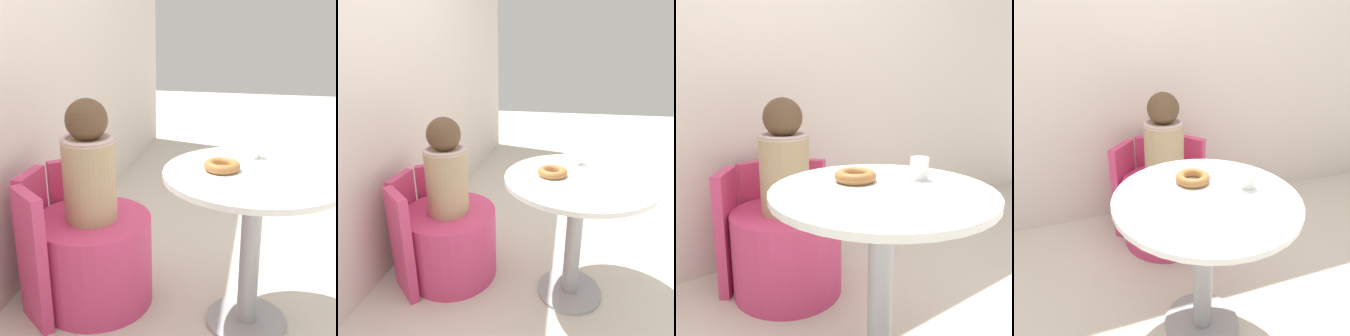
{
  "view_description": "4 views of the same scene",
  "coord_description": "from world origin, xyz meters",
  "views": [
    {
      "loc": [
        -1.7,
        -0.03,
        1.31
      ],
      "look_at": [
        0.14,
        0.37,
        0.67
      ],
      "focal_mm": 50.0,
      "sensor_mm": 36.0,
      "label": 1
    },
    {
      "loc": [
        -1.33,
        0.07,
        1.25
      ],
      "look_at": [
        0.13,
        0.38,
        0.7
      ],
      "focal_mm": 32.0,
      "sensor_mm": 36.0,
      "label": 2
    },
    {
      "loc": [
        -0.76,
        -0.89,
        1.06
      ],
      "look_at": [
        0.16,
        0.31,
        0.7
      ],
      "focal_mm": 42.0,
      "sensor_mm": 36.0,
      "label": 3
    },
    {
      "loc": [
        -0.38,
        -1.02,
        1.34
      ],
      "look_at": [
        0.11,
        0.41,
        0.63
      ],
      "focal_mm": 35.0,
      "sensor_mm": 36.0,
      "label": 4
    }
  ],
  "objects": [
    {
      "name": "back_wall",
      "position": [
        0.0,
        1.13,
        1.2
      ],
      "size": [
        6.0,
        0.06,
        2.4
      ],
      "color": "silver",
      "rests_on": "ground_plane"
    },
    {
      "name": "tub_chair",
      "position": [
        0.11,
        0.71,
        0.21
      ],
      "size": [
        0.53,
        0.53,
        0.42
      ],
      "color": "#D13D70",
      "rests_on": "ground_plane"
    },
    {
      "name": "round_table",
      "position": [
        0.07,
        0.0,
        0.53
      ],
      "size": [
        0.73,
        0.73,
        0.7
      ],
      "color": "#99999E",
      "rests_on": "ground_plane"
    },
    {
      "name": "cup",
      "position": [
        0.26,
        0.02,
        0.74
      ],
      "size": [
        0.06,
        0.06,
        0.08
      ],
      "color": "white",
      "rests_on": "round_table"
    },
    {
      "name": "booth_backrest",
      "position": [
        0.11,
        0.93,
        0.31
      ],
      "size": [
        0.63,
        0.23,
        0.61
      ],
      "color": "#D13D70",
      "rests_on": "ground_plane"
    },
    {
      "name": "donut",
      "position": [
        0.07,
        0.13,
        0.72
      ],
      "size": [
        0.15,
        0.15,
        0.04
      ],
      "color": "#9E6633",
      "rests_on": "round_table"
    },
    {
      "name": "child_figure",
      "position": [
        0.11,
        0.71,
        0.67
      ],
      "size": [
        0.23,
        0.23,
        0.54
      ],
      "color": "tan",
      "rests_on": "tub_chair"
    }
  ]
}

